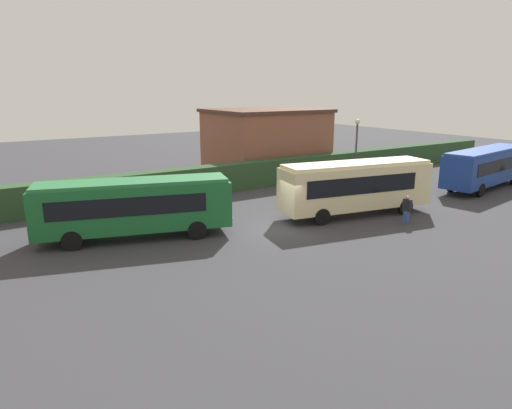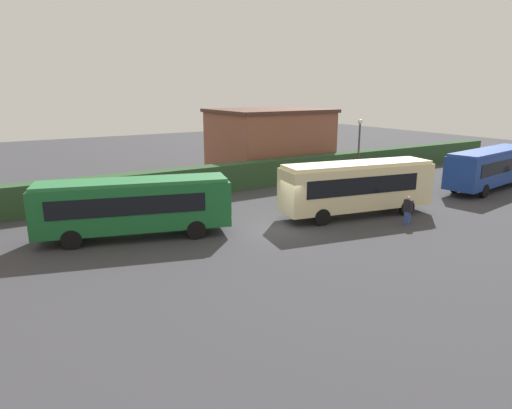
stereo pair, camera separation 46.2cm
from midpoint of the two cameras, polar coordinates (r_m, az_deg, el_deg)
ground_plane at (r=25.62m, az=2.86°, el=-3.07°), size 112.42×112.42×0.00m
bus_green at (r=24.39m, az=-14.57°, el=-0.02°), size 10.14×5.04×3.12m
bus_cream at (r=28.51m, az=13.07°, el=2.34°), size 10.00×4.11×3.34m
bus_blue at (r=39.77m, az=27.72°, el=4.27°), size 10.47×3.84×3.13m
person_left at (r=31.49m, az=9.69°, el=1.92°), size 0.34×0.47×1.85m
person_center at (r=27.62m, az=19.03°, el=-0.65°), size 0.37×0.53×1.69m
hedge_row at (r=33.94m, az=-6.90°, el=2.99°), size 68.21×1.36×2.05m
depot_building at (r=42.59m, az=1.98°, el=8.02°), size 10.03×8.28×5.86m
lamppost at (r=35.35m, az=13.20°, el=7.12°), size 0.36×0.36×5.47m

